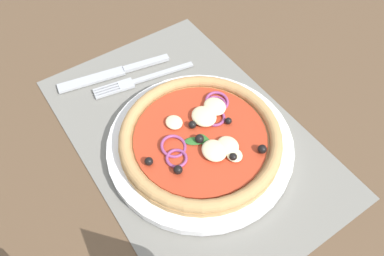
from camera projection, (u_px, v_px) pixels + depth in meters
The scene contains 6 objects.
ground_plane at pixel (189, 139), 59.13cm from camera, with size 190.00×140.00×2.40cm, color brown.
placemat at pixel (189, 134), 58.00cm from camera, with size 47.97×31.52×0.40cm, color slate.
plate at pixel (202, 144), 55.82cm from camera, with size 27.72×27.72×1.43cm, color white.
pizza at pixel (202, 136), 54.39cm from camera, with size 23.90×23.90×2.63cm.
fork at pixel (139, 80), 64.32cm from camera, with size 4.60×17.99×0.44cm.
knife at pixel (114, 73), 65.35cm from camera, with size 5.44×19.95×0.62cm.
Camera 1 is at (-28.35, 18.57, 47.29)cm, focal length 34.87 mm.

